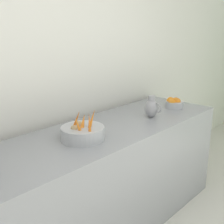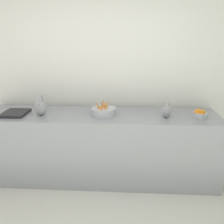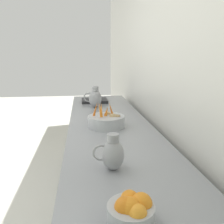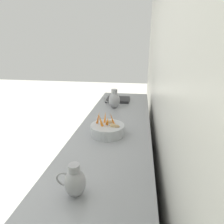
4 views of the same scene
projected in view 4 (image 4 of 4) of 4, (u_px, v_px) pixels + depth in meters
name	position (u px, v px, depth m)	size (l,w,h in m)	color
tile_wall_left	(179.00, 85.00, 1.14)	(0.10, 7.92, 3.00)	white
prep_counter	(113.00, 171.00, 2.02)	(0.73, 3.12, 0.93)	gray
vegetable_colander	(108.00, 129.00, 1.79)	(0.32, 0.32, 0.23)	#ADAFB5
metal_pitcher_tall	(114.00, 100.00, 2.53)	(0.21, 0.15, 0.25)	#939399
metal_pitcher_short	(75.00, 182.00, 1.05)	(0.17, 0.12, 0.20)	#939399
counter_sink_basin	(118.00, 99.00, 2.89)	(0.34, 0.30, 0.04)	#232326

